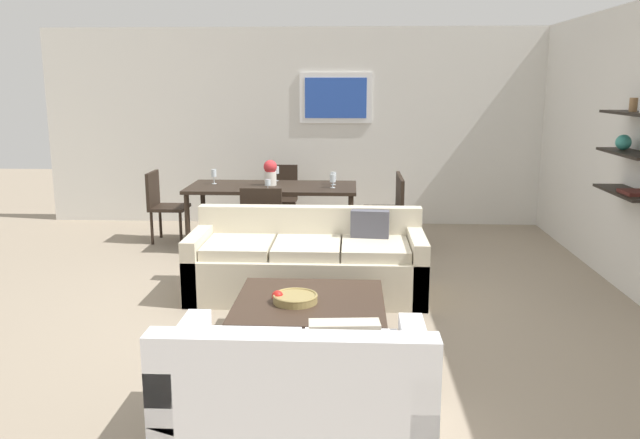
{
  "coord_description": "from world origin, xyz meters",
  "views": [
    {
      "loc": [
        0.41,
        -5.48,
        1.96
      ],
      "look_at": [
        0.12,
        0.2,
        0.75
      ],
      "focal_mm": 36.14,
      "sensor_mm": 36.0,
      "label": 1
    }
  ],
  "objects": [
    {
      "name": "dining_chair_left_far",
      "position": [
        -1.96,
        2.32,
        0.5
      ],
      "size": [
        0.44,
        0.44,
        0.88
      ],
      "color": "black",
      "rests_on": "ground"
    },
    {
      "name": "centerpiece_vase",
      "position": [
        -0.57,
        2.15,
        0.91
      ],
      "size": [
        0.16,
        0.16,
        0.31
      ],
      "color": "silver",
      "rests_on": "dining_table"
    },
    {
      "name": "wine_glass_right_near",
      "position": [
        0.18,
        2.0,
        0.86
      ],
      "size": [
        0.07,
        0.07,
        0.16
      ],
      "color": "silver",
      "rests_on": "dining_table"
    },
    {
      "name": "sofa_beige",
      "position": [
        0.0,
        0.34,
        0.29
      ],
      "size": [
        2.17,
        0.9,
        0.78
      ],
      "color": "beige",
      "rests_on": "ground"
    },
    {
      "name": "dining_table",
      "position": [
        -0.55,
        2.11,
        0.68
      ],
      "size": [
        2.01,
        0.92,
        0.75
      ],
      "color": "black",
      "rests_on": "ground"
    },
    {
      "name": "apple_on_coffee_table",
      "position": [
        -0.13,
        -0.98,
        0.42
      ],
      "size": [
        0.09,
        0.09,
        0.09
      ],
      "primitive_type": "sphere",
      "color": "red",
      "rests_on": "coffee_table"
    },
    {
      "name": "decorative_bowl",
      "position": [
        0.0,
        -0.99,
        0.41
      ],
      "size": [
        0.33,
        0.33,
        0.06
      ],
      "color": "#99844C",
      "rests_on": "coffee_table"
    },
    {
      "name": "wine_glass_left_far",
      "position": [
        -1.27,
        2.22,
        0.87
      ],
      "size": [
        0.06,
        0.06,
        0.18
      ],
      "color": "silver",
      "rests_on": "dining_table"
    },
    {
      "name": "loveseat_white",
      "position": [
        0.13,
        -2.26,
        0.29
      ],
      "size": [
        1.42,
        0.9,
        0.78
      ],
      "color": "white",
      "rests_on": "ground"
    },
    {
      "name": "ground_plane",
      "position": [
        0.0,
        0.0,
        0.0
      ],
      "size": [
        18.0,
        18.0,
        0.0
      ],
      "primitive_type": "plane",
      "color": "gray"
    },
    {
      "name": "dining_chair_head",
      "position": [
        -0.55,
        2.98,
        0.5
      ],
      "size": [
        0.44,
        0.44,
        0.88
      ],
      "color": "black",
      "rests_on": "ground"
    },
    {
      "name": "dining_chair_foot",
      "position": [
        -0.55,
        1.24,
        0.5
      ],
      "size": [
        0.44,
        0.44,
        0.88
      ],
      "color": "black",
      "rests_on": "ground"
    },
    {
      "name": "wine_glass_head",
      "position": [
        -0.55,
        2.51,
        0.88
      ],
      "size": [
        0.07,
        0.07,
        0.18
      ],
      "color": "silver",
      "rests_on": "dining_table"
    },
    {
      "name": "wine_glass_foot",
      "position": [
        -0.55,
        1.71,
        0.84
      ],
      "size": [
        0.06,
        0.06,
        0.14
      ],
      "color": "silver",
      "rests_on": "dining_table"
    },
    {
      "name": "back_wall_unit",
      "position": [
        0.3,
        3.53,
        1.36
      ],
      "size": [
        8.4,
        0.09,
        2.7
      ],
      "color": "silver",
      "rests_on": "ground"
    },
    {
      "name": "right_wall_shelf_unit",
      "position": [
        3.03,
        0.59,
        1.35
      ],
      "size": [
        0.34,
        8.2,
        2.7
      ],
      "color": "silver",
      "rests_on": "ground"
    },
    {
      "name": "coffee_table",
      "position": [
        0.1,
        -0.94,
        0.19
      ],
      "size": [
        1.1,
        1.06,
        0.38
      ],
      "color": "#38281E",
      "rests_on": "ground"
    },
    {
      "name": "dining_chair_right_far",
      "position": [
        0.87,
        2.32,
        0.5
      ],
      "size": [
        0.44,
        0.44,
        0.88
      ],
      "color": "black",
      "rests_on": "ground"
    },
    {
      "name": "wine_glass_right_far",
      "position": [
        0.18,
        2.22,
        0.86
      ],
      "size": [
        0.07,
        0.07,
        0.16
      ],
      "color": "silver",
      "rests_on": "dining_table"
    },
    {
      "name": "dining_chair_right_near",
      "position": [
        0.87,
        1.9,
        0.5
      ],
      "size": [
        0.44,
        0.44,
        0.88
      ],
      "color": "black",
      "rests_on": "ground"
    }
  ]
}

